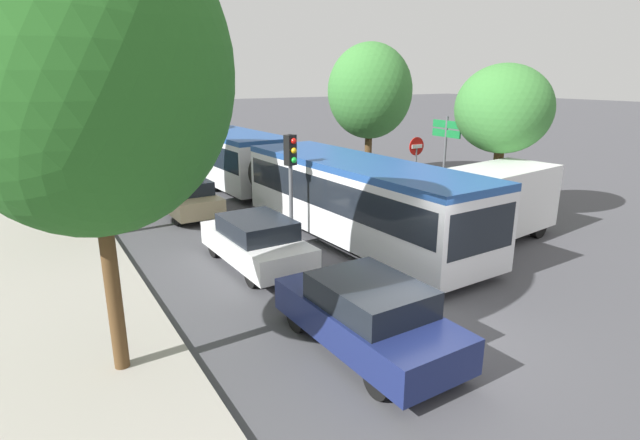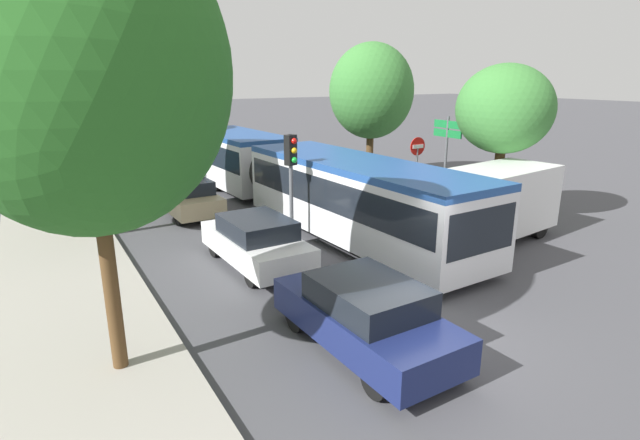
# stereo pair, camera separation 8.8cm
# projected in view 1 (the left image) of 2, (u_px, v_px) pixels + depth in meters

# --- Properties ---
(ground_plane) EXTENTS (200.00, 200.00, 0.00)m
(ground_plane) POSITION_uv_depth(u_px,v_px,m) (421.00, 327.00, 10.46)
(ground_plane) COLOR #47474C
(kerb_strip_left) EXTENTS (3.20, 32.93, 0.14)m
(kerb_strip_left) POSITION_uv_depth(u_px,v_px,m) (53.00, 229.00, 16.85)
(kerb_strip_left) COLOR #9E998E
(kerb_strip_left) RESTS_ON ground
(articulated_bus) EXTENTS (3.29, 17.41, 2.57)m
(articulated_bus) POSITION_uv_depth(u_px,v_px,m) (296.00, 176.00, 18.57)
(articulated_bus) COLOR silver
(articulated_bus) RESTS_ON ground
(city_bus_rear) EXTENTS (2.69, 11.14, 2.39)m
(city_bus_rear) POSITION_uv_depth(u_px,v_px,m) (122.00, 143.00, 28.08)
(city_bus_rear) COLOR teal
(city_bus_rear) RESTS_ON ground
(queued_car_navy) EXTENTS (1.85, 4.16, 1.43)m
(queued_car_navy) POSITION_uv_depth(u_px,v_px,m) (367.00, 315.00, 9.42)
(queued_car_navy) COLOR navy
(queued_car_navy) RESTS_ON ground
(queued_car_white) EXTENTS (1.81, 4.05, 1.39)m
(queued_car_white) POSITION_uv_depth(u_px,v_px,m) (256.00, 241.00, 13.65)
(queued_car_white) COLOR white
(queued_car_white) RESTS_ON ground
(queued_car_tan) EXTENTS (1.76, 3.95, 1.36)m
(queued_car_tan) POSITION_uv_depth(u_px,v_px,m) (186.00, 197.00, 18.70)
(queued_car_tan) COLOR tan
(queued_car_tan) RESTS_ON ground
(white_van) EXTENTS (5.21, 2.58, 2.31)m
(white_van) POSITION_uv_depth(u_px,v_px,m) (492.00, 202.00, 15.68)
(white_van) COLOR white
(white_van) RESTS_ON ground
(traffic_light) EXTENTS (0.38, 0.39, 3.40)m
(traffic_light) POSITION_uv_depth(u_px,v_px,m) (291.00, 165.00, 14.87)
(traffic_light) COLOR #56595E
(traffic_light) RESTS_ON ground
(no_entry_sign) EXTENTS (0.70, 0.08, 2.82)m
(no_entry_sign) POSITION_uv_depth(u_px,v_px,m) (416.00, 162.00, 19.20)
(no_entry_sign) COLOR #56595E
(no_entry_sign) RESTS_ON ground
(direction_sign_post) EXTENTS (0.10, 1.40, 3.60)m
(direction_sign_post) POSITION_uv_depth(u_px,v_px,m) (445.00, 144.00, 19.00)
(direction_sign_post) COLOR #56595E
(direction_sign_post) RESTS_ON ground
(tree_left_near) EXTENTS (4.41, 4.41, 7.64)m
(tree_left_near) POSITION_uv_depth(u_px,v_px,m) (86.00, 72.00, 7.42)
(tree_left_near) COLOR #51381E
(tree_left_near) RESTS_ON ground
(tree_left_mid) EXTENTS (5.07, 5.07, 7.59)m
(tree_left_mid) POSITION_uv_depth(u_px,v_px,m) (66.00, 74.00, 14.74)
(tree_left_mid) COLOR #51381E
(tree_left_mid) RESTS_ON ground
(tree_left_far) EXTENTS (4.78, 4.78, 8.55)m
(tree_left_far) POSITION_uv_depth(u_px,v_px,m) (32.00, 65.00, 20.27)
(tree_left_far) COLOR #51381E
(tree_left_far) RESTS_ON ground
(tree_left_distant) EXTENTS (5.16, 5.16, 8.02)m
(tree_left_distant) POSITION_uv_depth(u_px,v_px,m) (42.00, 78.00, 26.56)
(tree_left_distant) COLOR #51381E
(tree_left_distant) RESTS_ON ground
(tree_right_near) EXTENTS (3.29, 3.29, 5.49)m
(tree_right_near) POSITION_uv_depth(u_px,v_px,m) (504.00, 112.00, 17.16)
(tree_right_near) COLOR #51381E
(tree_right_near) RESTS_ON ground
(tree_right_mid) EXTENTS (4.03, 4.03, 6.60)m
(tree_right_mid) POSITION_uv_depth(u_px,v_px,m) (370.00, 91.00, 23.81)
(tree_right_mid) COLOR #51381E
(tree_right_mid) RESTS_ON ground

